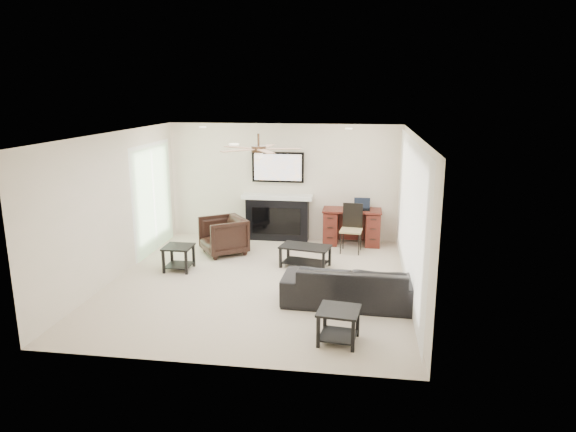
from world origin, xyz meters
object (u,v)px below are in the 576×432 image
(armchair, at_px, (223,236))
(fireplace_unit, at_px, (277,197))
(desk, at_px, (352,227))
(sofa, at_px, (353,285))
(coffee_table, at_px, (305,256))

(armchair, distance_m, fireplace_unit, 1.56)
(fireplace_unit, height_order, desk, fireplace_unit)
(sofa, relative_size, fireplace_unit, 1.11)
(coffee_table, xyz_separation_m, desk, (0.81, 1.57, 0.18))
(armchair, xyz_separation_m, fireplace_unit, (0.90, 1.14, 0.58))
(sofa, distance_m, coffee_table, 1.84)
(desk, bearing_deg, coffee_table, -117.32)
(armchair, xyz_separation_m, coffee_table, (1.70, -0.55, -0.17))
(coffee_table, height_order, desk, desk)
(desk, bearing_deg, fireplace_unit, 175.74)
(sofa, xyz_separation_m, fireplace_unit, (-1.70, 3.29, 0.65))
(sofa, bearing_deg, fireplace_unit, -60.71)
(sofa, xyz_separation_m, desk, (-0.09, 3.17, 0.07))
(sofa, relative_size, coffee_table, 2.35)
(fireplace_unit, bearing_deg, desk, -4.26)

